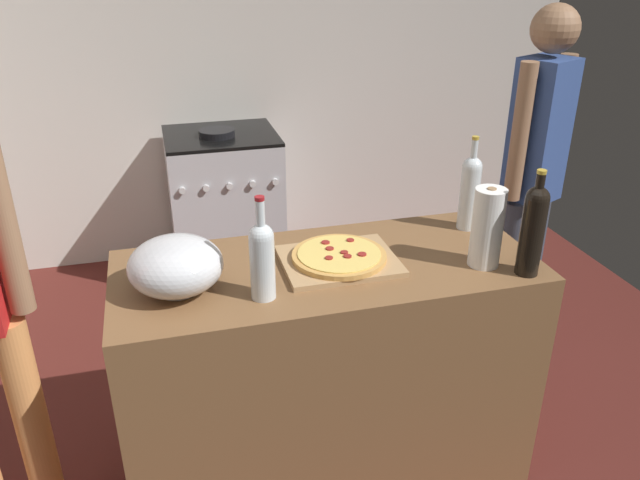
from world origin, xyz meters
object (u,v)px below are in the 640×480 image
at_px(wine_bottle_dark, 262,257).
at_px(stove, 225,205).
at_px(paper_towel_roll, 487,228).
at_px(person_in_red, 534,169).
at_px(pizza, 339,256).
at_px(wine_bottle_clear, 470,190).
at_px(mixing_bowl, 176,266).
at_px(wine_bottle_amber, 533,227).

distance_m(wine_bottle_dark, stove, 2.00).
xyz_separation_m(paper_towel_roll, person_in_red, (0.60, 0.66, -0.06)).
xyz_separation_m(pizza, wine_bottle_clear, (0.57, 0.16, 0.13)).
relative_size(paper_towel_roll, wine_bottle_clear, 0.77).
relative_size(paper_towel_roll, stove, 0.30).
bearing_deg(paper_towel_roll, pizza, 164.19).
xyz_separation_m(pizza, person_in_red, (1.09, 0.52, 0.05)).
distance_m(pizza, mixing_bowl, 0.56).
xyz_separation_m(paper_towel_roll, stove, (-0.69, 1.89, -0.59)).
bearing_deg(paper_towel_roll, person_in_red, 47.47).
bearing_deg(stove, wine_bottle_dark, -92.81).
bearing_deg(mixing_bowl, person_in_red, 19.01).
height_order(paper_towel_roll, wine_bottle_dark, wine_bottle_dark).
distance_m(paper_towel_roll, wine_bottle_dark, 0.78).
bearing_deg(pizza, wine_bottle_clear, 15.76).
bearing_deg(wine_bottle_clear, stove, 116.06).
xyz_separation_m(wine_bottle_amber, stove, (-0.80, 1.99, -0.63)).
relative_size(pizza, mixing_bowl, 1.09).
bearing_deg(wine_bottle_amber, mixing_bowl, 170.90).
bearing_deg(wine_bottle_dark, wine_bottle_clear, 20.10).
distance_m(mixing_bowl, person_in_red, 1.74).
relative_size(wine_bottle_dark, stove, 0.36).
distance_m(wine_bottle_clear, person_in_red, 0.63).
relative_size(wine_bottle_amber, stove, 0.39).
relative_size(pizza, wine_bottle_clear, 0.90).
distance_m(paper_towel_roll, wine_bottle_amber, 0.15).
bearing_deg(wine_bottle_clear, person_in_red, 34.75).
bearing_deg(wine_bottle_dark, pizza, 27.78).
bearing_deg(person_in_red, pizza, -154.49).
distance_m(mixing_bowl, wine_bottle_amber, 1.17).
bearing_deg(person_in_red, wine_bottle_dark, -154.00).
distance_m(wine_bottle_amber, person_in_red, 0.90).
xyz_separation_m(wine_bottle_clear, stove, (-0.78, 1.59, -0.61)).
height_order(wine_bottle_amber, person_in_red, person_in_red).
height_order(paper_towel_roll, stove, paper_towel_roll).
bearing_deg(pizza, mixing_bowl, -175.06).
bearing_deg(mixing_bowl, wine_bottle_amber, -9.10).
height_order(paper_towel_roll, wine_bottle_clear, wine_bottle_clear).
relative_size(pizza, wine_bottle_amber, 0.90).
height_order(wine_bottle_clear, wine_bottle_dark, wine_bottle_clear).
relative_size(pizza, person_in_red, 0.19).
distance_m(pizza, stove, 1.83).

